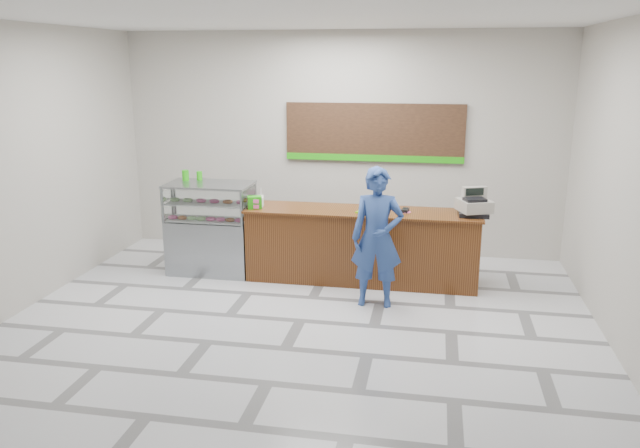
% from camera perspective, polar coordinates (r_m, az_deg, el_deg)
% --- Properties ---
extents(floor, '(7.00, 7.00, 0.00)m').
position_cam_1_polar(floor, '(7.61, -1.81, -8.83)').
color(floor, silver).
rests_on(floor, ground).
extents(back_wall, '(7.00, 0.00, 7.00)m').
position_cam_1_polar(back_wall, '(10.01, 1.80, 7.32)').
color(back_wall, '#B4AFA5').
rests_on(back_wall, floor).
extents(ceiling, '(7.00, 7.00, 0.00)m').
position_cam_1_polar(ceiling, '(6.99, -2.05, 18.49)').
color(ceiling, silver).
rests_on(ceiling, back_wall).
extents(sales_counter, '(3.26, 0.76, 1.03)m').
position_cam_1_polar(sales_counter, '(8.79, 3.84, -2.00)').
color(sales_counter, brown).
rests_on(sales_counter, floor).
extents(display_case, '(1.22, 0.72, 1.33)m').
position_cam_1_polar(display_case, '(9.25, -9.93, -0.30)').
color(display_case, gray).
rests_on(display_case, floor).
extents(menu_board, '(2.80, 0.06, 0.90)m').
position_cam_1_polar(menu_board, '(9.88, 4.96, 8.24)').
color(menu_board, black).
rests_on(menu_board, back_wall).
extents(cash_register, '(0.51, 0.52, 0.37)m').
position_cam_1_polar(cash_register, '(8.57, 13.91, 1.68)').
color(cash_register, black).
rests_on(cash_register, sales_counter).
extents(card_terminal, '(0.11, 0.18, 0.04)m').
position_cam_1_polar(card_terminal, '(8.62, 7.80, 1.25)').
color(card_terminal, black).
rests_on(card_terminal, sales_counter).
extents(serving_tray, '(0.46, 0.39, 0.02)m').
position_cam_1_polar(serving_tray, '(8.52, 4.84, 1.11)').
color(serving_tray, '#62B508').
rests_on(serving_tray, sales_counter).
extents(napkin_box, '(0.17, 0.17, 0.13)m').
position_cam_1_polar(napkin_box, '(8.88, -5.73, 2.02)').
color(napkin_box, white).
rests_on(napkin_box, sales_counter).
extents(straw_cup, '(0.08, 0.08, 0.12)m').
position_cam_1_polar(straw_cup, '(9.09, -5.41, 2.27)').
color(straw_cup, silver).
rests_on(straw_cup, sales_counter).
extents(promo_box, '(0.23, 0.19, 0.17)m').
position_cam_1_polar(promo_box, '(8.77, -6.01, 1.98)').
color(promo_box, '#22A70F').
rests_on(promo_box, sales_counter).
extents(donut_decal, '(0.14, 0.14, 0.00)m').
position_cam_1_polar(donut_decal, '(8.61, 7.83, 1.10)').
color(donut_decal, pink).
rests_on(donut_decal, sales_counter).
extents(green_cup_left, '(0.10, 0.10, 0.15)m').
position_cam_1_polar(green_cup_left, '(9.39, -12.20, 4.38)').
color(green_cup_left, '#22A70F').
rests_on(green_cup_left, display_case).
extents(green_cup_right, '(0.08, 0.08, 0.13)m').
position_cam_1_polar(green_cup_right, '(9.38, -10.96, 4.36)').
color(green_cup_right, '#22A70F').
rests_on(green_cup_right, display_case).
extents(customer, '(0.67, 0.46, 1.78)m').
position_cam_1_polar(customer, '(7.84, 5.25, -1.24)').
color(customer, navy).
rests_on(customer, floor).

